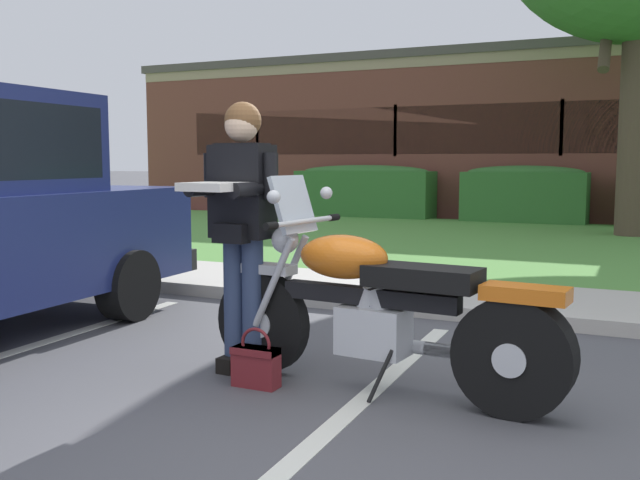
# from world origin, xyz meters

# --- Properties ---
(ground_plane) EXTENTS (140.00, 140.00, 0.00)m
(ground_plane) POSITION_xyz_m (0.00, 0.00, 0.00)
(ground_plane) COLOR #4C4C51
(curb_strip) EXTENTS (60.00, 0.20, 0.12)m
(curb_strip) POSITION_xyz_m (0.00, 2.84, 0.06)
(curb_strip) COLOR #B7B2A8
(curb_strip) RESTS_ON ground
(concrete_walk) EXTENTS (60.00, 1.50, 0.08)m
(concrete_walk) POSITION_xyz_m (0.00, 3.69, 0.04)
(concrete_walk) COLOR #B7B2A8
(concrete_walk) RESTS_ON ground
(grass_lawn) EXTENTS (60.00, 8.08, 0.06)m
(grass_lawn) POSITION_xyz_m (0.00, 8.48, 0.03)
(grass_lawn) COLOR #518E3D
(grass_lawn) RESTS_ON ground
(stall_stripe_1) EXTENTS (0.30, 4.40, 0.01)m
(stall_stripe_1) POSITION_xyz_m (-0.09, 0.20, 0.00)
(stall_stripe_1) COLOR silver
(stall_stripe_1) RESTS_ON ground
(motorcycle) EXTENTS (2.24, 0.82, 1.26)m
(motorcycle) POSITION_xyz_m (-0.01, 0.72, 0.49)
(motorcycle) COLOR black
(motorcycle) RESTS_ON ground
(rider_person) EXTENTS (0.54, 0.60, 1.70)m
(rider_person) POSITION_xyz_m (-1.01, 0.73, 1.01)
(rider_person) COLOR black
(rider_person) RESTS_ON ground
(handbag) EXTENTS (0.28, 0.13, 0.36)m
(handbag) POSITION_xyz_m (-0.77, 0.50, 0.14)
(handbag) COLOR maroon
(handbag) RESTS_ON ground
(hedge_left) EXTENTS (3.22, 0.90, 1.24)m
(hedge_left) POSITION_xyz_m (-4.93, 12.55, 0.65)
(hedge_left) COLOR #336B2D
(hedge_left) RESTS_ON ground
(hedge_center_left) EXTENTS (2.55, 0.90, 1.24)m
(hedge_center_left) POSITION_xyz_m (-1.31, 12.55, 0.65)
(hedge_center_left) COLOR #336B2D
(hedge_center_left) RESTS_ON ground
(brick_building) EXTENTS (22.15, 10.10, 3.91)m
(brick_building) POSITION_xyz_m (-0.67, 18.13, 1.96)
(brick_building) COLOR brown
(brick_building) RESTS_ON ground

